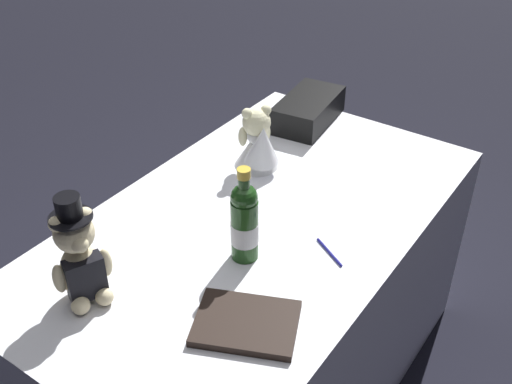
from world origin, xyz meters
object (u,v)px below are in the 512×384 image
object	(u,v)px
signing_pen	(328,251)
gift_case_black	(308,110)
teddy_bear_groom	(80,258)
guestbook	(246,323)
teddy_bear_bride	(258,142)
champagne_bottle	(244,221)

from	to	relation	value
signing_pen	gift_case_black	xyz separation A→B (m)	(0.66, 0.46, 0.05)
teddy_bear_groom	guestbook	xyz separation A→B (m)	(0.15, -0.41, -0.12)
teddy_bear_groom	teddy_bear_bride	distance (m)	0.79
signing_pen	teddy_bear_bride	bearing A→B (deg)	58.49
teddy_bear_bride	signing_pen	world-z (taller)	teddy_bear_bride
champagne_bottle	guestbook	bearing A→B (deg)	-143.63
champagne_bottle	signing_pen	xyz separation A→B (m)	(0.15, -0.19, -0.12)
teddy_bear_bride	teddy_bear_groom	bearing A→B (deg)	179.47
teddy_bear_groom	signing_pen	bearing A→B (deg)	-40.00
teddy_bear_groom	gift_case_black	size ratio (longest dim) A/B	0.89
champagne_bottle	teddy_bear_groom	bearing A→B (deg)	146.16
teddy_bear_bride	champagne_bottle	world-z (taller)	champagne_bottle
gift_case_black	champagne_bottle	bearing A→B (deg)	-161.35
teddy_bear_groom	teddy_bear_bride	size ratio (longest dim) A/B	1.38
guestbook	signing_pen	bearing A→B (deg)	-28.20
teddy_bear_bride	gift_case_black	distance (m)	0.40
teddy_bear_bride	gift_case_black	xyz separation A→B (m)	(0.39, 0.03, -0.05)
teddy_bear_groom	champagne_bottle	size ratio (longest dim) A/B	1.06
champagne_bottle	gift_case_black	distance (m)	0.86
teddy_bear_bride	signing_pen	xyz separation A→B (m)	(-0.26, -0.43, -0.10)
signing_pen	gift_case_black	world-z (taller)	gift_case_black
signing_pen	guestbook	size ratio (longest dim) A/B	0.48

